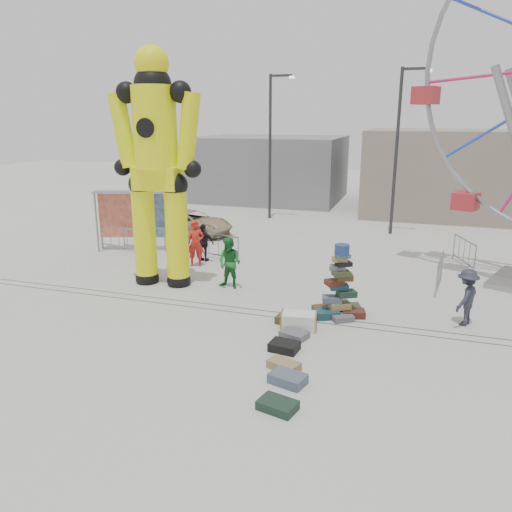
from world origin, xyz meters
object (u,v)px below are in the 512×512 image
(barricade_wheel_back, at_px, (464,252))
(pedestrian_grey, at_px, (466,297))
(barricade_wheel_front, at_px, (440,273))
(pedestrian_red, at_px, (196,243))
(pedestrian_black, at_px, (204,243))
(barricade_dummy_b, at_px, (144,238))
(lamp_post_left, at_px, (272,140))
(lamp_post_right, at_px, (399,144))
(barricade_dummy_a, at_px, (119,238))
(crash_test_dummy, at_px, (157,161))
(barricade_dummy_c, at_px, (218,247))
(parked_suv, at_px, (191,223))
(steamer_trunk, at_px, (299,321))
(pedestrian_green, at_px, (230,263))
(suitcase_tower, at_px, (339,296))

(barricade_wheel_back, bearing_deg, pedestrian_grey, -22.32)
(barricade_wheel_front, distance_m, pedestrian_red, 9.14)
(pedestrian_black, bearing_deg, barricade_wheel_back, -160.56)
(pedestrian_red, distance_m, pedestrian_grey, 10.18)
(barricade_dummy_b, bearing_deg, lamp_post_left, 66.02)
(barricade_dummy_b, bearing_deg, pedestrian_black, -17.09)
(lamp_post_right, xyz_separation_m, barricade_dummy_a, (-11.43, -7.06, -3.93))
(lamp_post_left, bearing_deg, crash_test_dummy, -91.66)
(barricade_dummy_b, distance_m, pedestrian_red, 3.58)
(crash_test_dummy, height_order, pedestrian_grey, crash_test_dummy)
(barricade_dummy_b, distance_m, barricade_dummy_c, 3.73)
(barricade_dummy_a, bearing_deg, pedestrian_grey, -5.37)
(pedestrian_red, relative_size, pedestrian_grey, 1.12)
(pedestrian_black, bearing_deg, parked_suv, -53.99)
(pedestrian_red, bearing_deg, steamer_trunk, -61.41)
(pedestrian_black, bearing_deg, pedestrian_green, 133.29)
(suitcase_tower, distance_m, barricade_dummy_b, 10.64)
(pedestrian_green, bearing_deg, pedestrian_grey, 3.06)
(pedestrian_green, bearing_deg, crash_test_dummy, -162.36)
(steamer_trunk, bearing_deg, barricade_wheel_front, 42.58)
(suitcase_tower, bearing_deg, lamp_post_right, 62.19)
(pedestrian_green, bearing_deg, barricade_wheel_back, 44.30)
(lamp_post_left, xyz_separation_m, barricade_wheel_front, (8.98, -10.16, -3.93))
(barricade_dummy_a, height_order, pedestrian_black, pedestrian_black)
(barricade_wheel_front, bearing_deg, pedestrian_grey, -162.12)
(lamp_post_left, xyz_separation_m, barricade_dummy_b, (-3.37, -8.69, -3.93))
(barricade_dummy_b, relative_size, pedestrian_grey, 1.21)
(pedestrian_red, distance_m, parked_suv, 5.64)
(pedestrian_green, height_order, pedestrian_black, pedestrian_green)
(lamp_post_left, height_order, pedestrian_black, lamp_post_left)
(barricade_dummy_b, height_order, barricade_wheel_front, same)
(barricade_wheel_front, height_order, pedestrian_red, pedestrian_red)
(suitcase_tower, relative_size, barricade_wheel_front, 1.10)
(pedestrian_black, xyz_separation_m, parked_suv, (-2.58, 4.31, -0.18))
(steamer_trunk, bearing_deg, pedestrian_green, 129.75)
(barricade_dummy_a, relative_size, barricade_wheel_back, 1.00)
(lamp_post_left, xyz_separation_m, barricade_wheel_back, (10.00, -6.93, -3.93))
(barricade_dummy_b, height_order, parked_suv, parked_suv)
(barricade_wheel_back, relative_size, pedestrian_red, 1.09)
(parked_suv, bearing_deg, lamp_post_right, -62.58)
(steamer_trunk, bearing_deg, pedestrian_grey, 12.62)
(pedestrian_red, bearing_deg, pedestrian_black, 68.22)
(pedestrian_green, xyz_separation_m, pedestrian_grey, (7.51, -0.94, -0.07))
(barricade_wheel_back, height_order, pedestrian_grey, pedestrian_grey)
(lamp_post_left, distance_m, pedestrian_green, 12.98)
(lamp_post_left, bearing_deg, parked_suv, -117.40)
(barricade_wheel_back, bearing_deg, barricade_dummy_c, -95.95)
(steamer_trunk, height_order, parked_suv, parked_suv)
(lamp_post_right, relative_size, suitcase_tower, 3.64)
(barricade_dummy_b, distance_m, parked_suv, 3.54)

